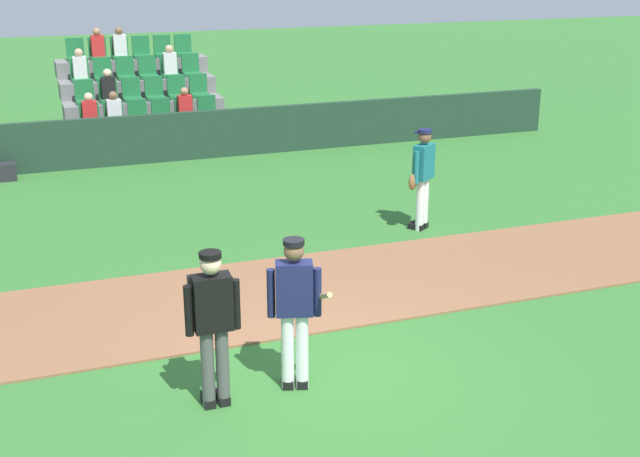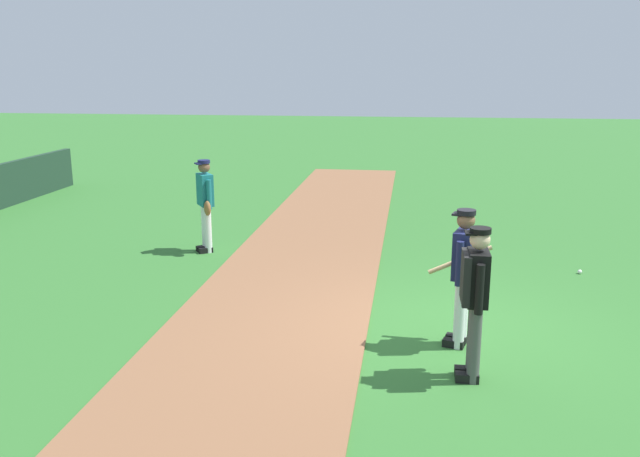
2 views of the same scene
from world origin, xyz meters
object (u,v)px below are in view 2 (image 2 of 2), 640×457
baseball (580,272)px  umpire_home_plate (475,295)px  batter_navy_jersey (463,272)px  runner_teal_jersey (205,202)px

baseball → umpire_home_plate: bearing=152.8°
batter_navy_jersey → umpire_home_plate: (-0.92, -0.06, 0.03)m
umpire_home_plate → baseball: bearing=-27.2°
batter_navy_jersey → umpire_home_plate: bearing=-176.3°
batter_navy_jersey → runner_teal_jersey: size_ratio=1.00×
runner_teal_jersey → umpire_home_plate: bearing=-136.0°
batter_navy_jersey → runner_teal_jersey: 5.87m
batter_navy_jersey → umpire_home_plate: size_ratio=1.00×
batter_navy_jersey → umpire_home_plate: same height
batter_navy_jersey → baseball: (3.31, -2.24, -0.93)m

